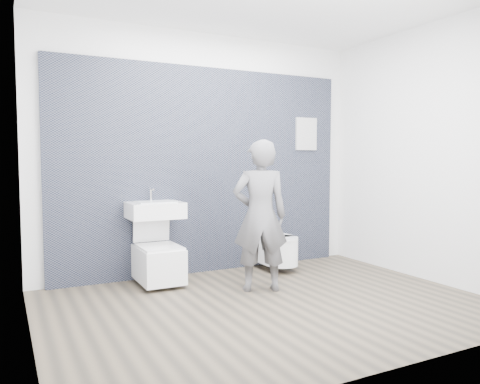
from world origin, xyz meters
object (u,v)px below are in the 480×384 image
toilet_square (158,261)px  washbasin (155,210)px  toilet_rounded (277,250)px  visitor (260,216)px

toilet_square → washbasin: bearing=90.0°
toilet_square → toilet_rounded: 1.47m
washbasin → toilet_square: washbasin is taller
washbasin → visitor: bearing=-42.1°
toilet_rounded → washbasin: bearing=176.0°
toilet_rounded → visitor: 1.05m
visitor → toilet_square: bearing=-18.7°
toilet_square → visitor: size_ratio=0.55×
washbasin → toilet_rounded: washbasin is taller
washbasin → toilet_square: bearing=-90.0°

